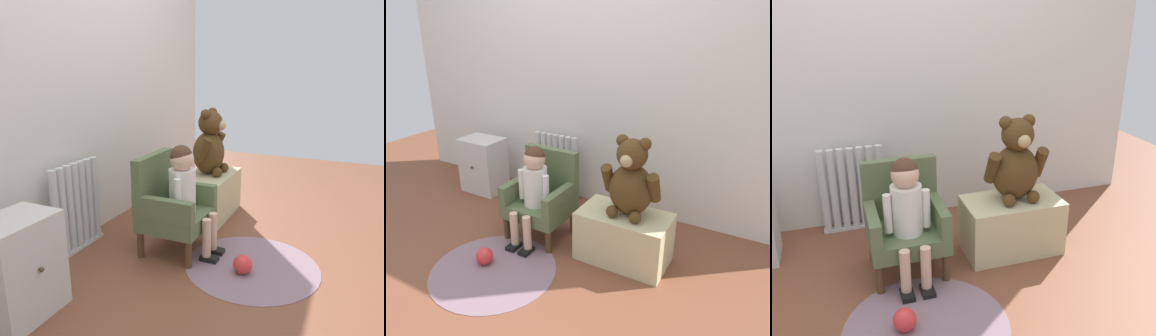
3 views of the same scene
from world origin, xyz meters
The scene contains 10 objects.
ground_plane centered at (0.00, 0.00, 0.00)m, with size 6.00×6.00×0.00m, color brown.
back_wall centered at (0.00, 1.22, 1.20)m, with size 3.80×0.05×2.40m, color silver.
radiator centered at (-0.25, 1.09, 0.29)m, with size 0.43×0.05×0.58m.
small_dresser centered at (-0.91, 0.88, 0.25)m, with size 0.37×0.30×0.50m.
child_armchair centered at (0.00, 0.54, 0.30)m, with size 0.43×0.39×0.63m.
child_figure centered at (0.00, 0.43, 0.46)m, with size 0.25×0.35×0.71m.
low_bench centered at (0.66, 0.51, 0.17)m, with size 0.59×0.33×0.34m, color #BFB686.
large_teddy_bear centered at (0.68, 0.53, 0.57)m, with size 0.38×0.26×0.52m.
floor_rug centered at (-0.01, -0.02, 0.00)m, with size 0.81×0.81×0.01m, color slate.
toy_ball centered at (-0.11, 0.01, 0.06)m, with size 0.11×0.11×0.11m, color red.
Camera 1 is at (-2.02, -0.51, 1.16)m, focal length 35.00 mm.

